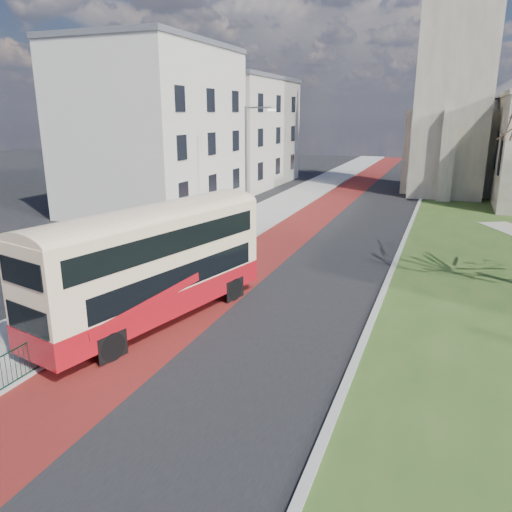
% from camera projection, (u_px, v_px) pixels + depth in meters
% --- Properties ---
extents(ground, '(160.00, 160.00, 0.00)m').
position_uv_depth(ground, '(170.00, 347.00, 16.97)').
color(ground, black).
rests_on(ground, ground).
extents(road_carriageway, '(9.00, 120.00, 0.01)m').
position_uv_depth(road_carriageway, '(338.00, 229.00, 34.39)').
color(road_carriageway, black).
rests_on(road_carriageway, ground).
extents(bus_lane, '(3.40, 120.00, 0.01)m').
position_uv_depth(bus_lane, '(300.00, 225.00, 35.32)').
color(bus_lane, '#591414').
rests_on(bus_lane, ground).
extents(pavement_west, '(4.00, 120.00, 0.12)m').
position_uv_depth(pavement_west, '(250.00, 221.00, 36.62)').
color(pavement_west, gray).
rests_on(pavement_west, ground).
extents(kerb_west, '(0.25, 120.00, 0.13)m').
position_uv_depth(kerb_west, '(276.00, 223.00, 35.93)').
color(kerb_west, '#999993').
rests_on(kerb_west, ground).
extents(kerb_east, '(0.25, 80.00, 0.13)m').
position_uv_depth(kerb_east, '(409.00, 227.00, 34.58)').
color(kerb_east, '#999993').
rests_on(kerb_east, ground).
extents(pedestrian_railing, '(0.07, 24.00, 1.12)m').
position_uv_depth(pedestrian_railing, '(157.00, 285.00, 21.43)').
color(pedestrian_railing, '#0B3121').
rests_on(pedestrian_railing, ground).
extents(street_block_near, '(10.30, 14.30, 13.00)m').
position_uv_depth(street_block_near, '(155.00, 128.00, 39.74)').
color(street_block_near, beige).
rests_on(street_block_near, ground).
extents(street_block_far, '(10.30, 16.30, 11.50)m').
position_uv_depth(street_block_far, '(234.00, 131.00, 54.30)').
color(street_block_far, beige).
rests_on(street_block_far, ground).
extents(streetlamp, '(2.13, 0.18, 8.00)m').
position_uv_depth(streetlamp, '(248.00, 161.00, 33.35)').
color(streetlamp, gray).
rests_on(streetlamp, pavement_west).
extents(bus, '(4.64, 10.48, 4.27)m').
position_uv_depth(bus, '(153.00, 260.00, 18.46)').
color(bus, '#9E0E16').
rests_on(bus, ground).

